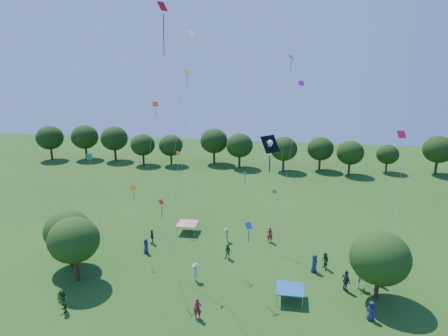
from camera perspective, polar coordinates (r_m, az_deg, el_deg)
near_tree_west at (r=37.46m, az=-20.65°, el=-9.62°), size 4.42×4.42×5.92m
near_tree_north at (r=40.40m, az=-21.42°, el=-8.39°), size 4.34×4.34×5.54m
near_tree_east at (r=35.02m, az=21.40°, el=-11.87°), size 4.79×4.79×5.86m
treeline at (r=72.41m, az=3.84°, el=3.25°), size 88.01×8.77×6.77m
tent_red_stripe at (r=45.92m, az=-5.26°, el=-7.93°), size 2.20×2.20×1.10m
tent_blue at (r=34.29m, az=9.39°, el=-16.65°), size 2.20×2.20×1.10m
crowd_person_0 at (r=41.96m, az=-11.10°, el=-10.88°), size 0.84×0.83×1.55m
crowd_person_1 at (r=43.78m, az=6.56°, el=-9.42°), size 0.66×0.44×1.72m
crowd_person_2 at (r=34.95m, az=-22.09°, el=-17.23°), size 0.96×1.00×1.83m
crowd_person_3 at (r=37.24m, az=18.80°, el=-14.93°), size 0.88×1.19×1.66m
crowd_person_4 at (r=43.81m, az=-10.25°, el=-9.64°), size 0.85×1.03×1.60m
crowd_person_5 at (r=42.65m, az=18.46°, el=-10.85°), size 1.50×1.56×1.71m
crowd_person_6 at (r=33.73m, az=20.27°, el=-18.60°), size 0.80×0.50×1.54m
crowd_person_7 at (r=32.03m, az=-3.80°, el=-19.41°), size 0.68×0.48×1.68m
crowd_person_8 at (r=40.10m, az=0.56°, el=-11.87°), size 0.82×0.52×1.55m
crowd_person_9 at (r=43.66m, az=0.33°, el=-9.52°), size 0.90×1.09×1.53m
crowd_person_10 at (r=36.56m, az=17.03°, el=-15.15°), size 0.97×1.23×1.91m
crowd_person_11 at (r=41.00m, az=-20.41°, el=-11.99°), size 1.84×0.86×1.90m
crowd_person_12 at (r=38.75m, az=12.76°, el=-13.12°), size 0.80×0.99×1.76m
crowd_person_13 at (r=38.32m, az=21.25°, el=-14.20°), size 0.48×0.69×1.74m
crowd_person_14 at (r=39.46m, az=14.23°, el=-12.76°), size 0.76×0.93×1.66m
crowd_person_15 at (r=36.65m, az=-4.08°, el=-14.59°), size 1.06×1.15×1.66m
pirate_kite at (r=26.96m, az=6.63°, el=3.04°), size 1.41×3.10×12.79m
red_high_kite at (r=31.52m, az=-7.46°, el=15.31°), size 4.33×1.05×21.87m
small_kite_0 at (r=33.67m, az=-8.67°, el=-6.53°), size 0.41×2.65×6.72m
small_kite_1 at (r=35.07m, az=-6.77°, el=-1.74°), size 1.02×0.64×10.12m
small_kite_2 at (r=39.35m, az=-6.20°, el=8.11°), size 2.22×5.31×16.83m
small_kite_3 at (r=38.88m, az=-18.36°, el=-0.41°), size 1.26×0.67×9.38m
small_kite_4 at (r=39.91m, az=9.01°, el=9.34°), size 1.24×3.30×18.17m
small_kite_5 at (r=38.68m, az=10.05°, el=6.09°), size 2.10×1.18×15.84m
small_kite_6 at (r=33.20m, az=-5.25°, el=11.71°), size 2.32×0.80×19.98m
small_kite_7 at (r=36.38m, az=2.62°, el=-3.72°), size 1.05×2.37×7.91m
small_kite_8 at (r=31.84m, az=23.92°, el=0.33°), size 1.22×1.08×12.78m
small_kite_9 at (r=47.24m, az=-10.07°, el=6.32°), size 0.75×6.13×13.00m
small_kite_10 at (r=39.58m, az=-12.38°, el=-3.96°), size 3.22×0.83×5.98m
small_kite_11 at (r=40.40m, az=7.32°, el=-4.61°), size 0.82×1.08×5.15m
small_kite_12 at (r=33.10m, az=3.20°, el=-9.03°), size 2.48×3.49×5.01m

